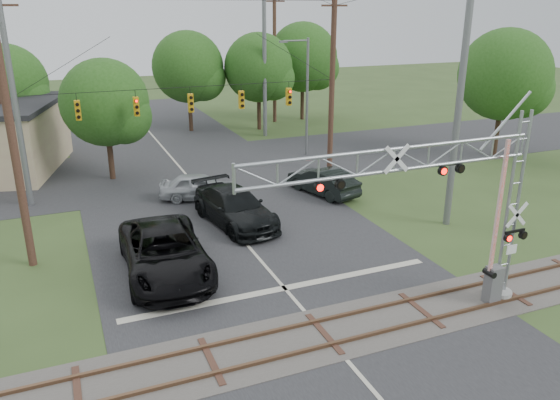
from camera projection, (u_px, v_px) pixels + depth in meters
name	position (u px, v px, depth m)	size (l,w,h in m)	color
ground	(353.00, 368.00, 16.96)	(160.00, 160.00, 0.00)	#344922
road_main	(247.00, 246.00, 25.67)	(14.00, 90.00, 0.02)	#28282A
road_cross	(181.00, 169.00, 37.87)	(90.00, 12.00, 0.02)	#28282A
railroad_track	(324.00, 334.00, 18.69)	(90.00, 3.20, 0.17)	#433F3A
crossing_gantry	(443.00, 198.00, 18.38)	(11.12, 0.93, 7.27)	gray
traffic_signal_span	(206.00, 94.00, 32.83)	(19.34, 0.36, 11.50)	slate
pickup_black	(165.00, 252.00, 22.65)	(3.28, 7.11, 1.98)	black
car_dark	(235.00, 207.00, 27.99)	(2.54, 6.26, 1.82)	black
sedan_silver	(199.00, 187.00, 31.66)	(1.83, 4.54, 1.55)	#A3A7AB
suv_dark	(323.00, 181.00, 32.55)	(1.71, 4.89, 1.61)	black
streetlight	(305.00, 91.00, 39.81)	(2.29, 0.24, 8.57)	slate
utility_poles	(216.00, 75.00, 36.05)	(24.90, 28.53, 13.66)	#3D241C
treeline	(174.00, 73.00, 44.01)	(55.69, 28.19, 9.37)	#362418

